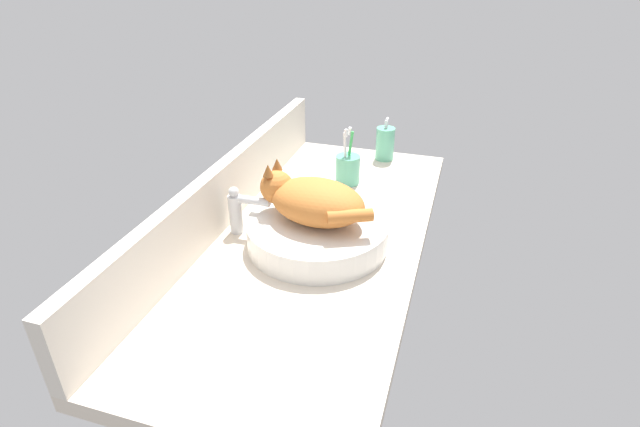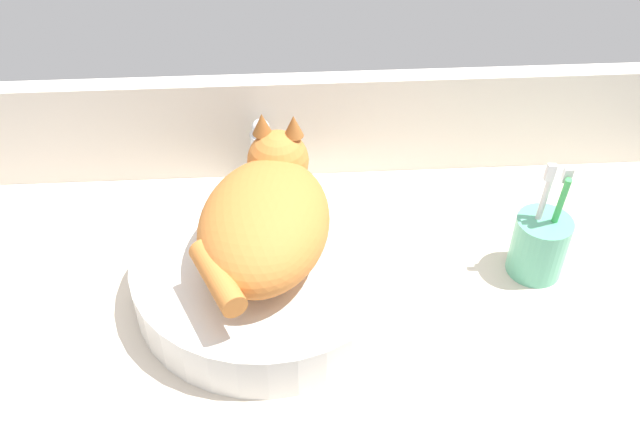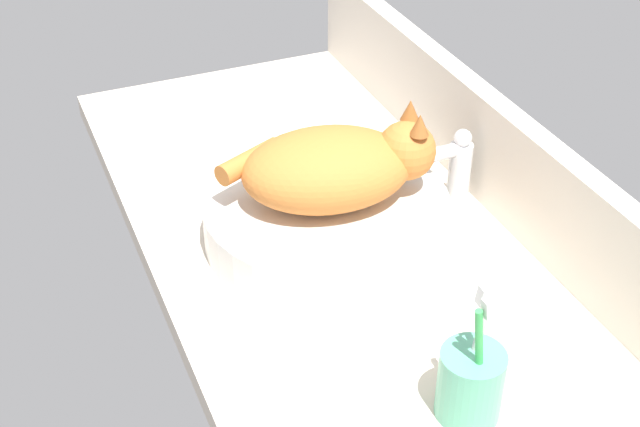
# 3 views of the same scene
# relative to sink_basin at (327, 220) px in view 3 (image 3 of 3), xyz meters

# --- Properties ---
(ground_plane) EXTENTS (1.31, 0.57, 0.04)m
(ground_plane) POSITION_rel_sink_basin_xyz_m (0.04, 0.02, -0.06)
(ground_plane) COLOR beige
(backsplash_panel) EXTENTS (1.31, 0.04, 0.17)m
(backsplash_panel) POSITION_rel_sink_basin_xyz_m (0.04, 0.28, 0.05)
(backsplash_panel) COLOR silver
(backsplash_panel) RESTS_ON ground_plane
(sink_basin) EXTENTS (0.37, 0.37, 0.07)m
(sink_basin) POSITION_rel_sink_basin_xyz_m (0.00, 0.00, 0.00)
(sink_basin) COLOR silver
(sink_basin) RESTS_ON ground_plane
(cat) EXTENTS (0.21, 0.32, 0.14)m
(cat) POSITION_rel_sink_basin_xyz_m (0.00, 0.01, 0.09)
(cat) COLOR #CC7533
(cat) RESTS_ON sink_basin
(faucet) EXTENTS (0.04, 0.12, 0.14)m
(faucet) POSITION_rel_sink_basin_xyz_m (-0.01, 0.22, 0.04)
(faucet) COLOR silver
(faucet) RESTS_ON ground_plane
(toothbrush_cup) EXTENTS (0.08, 0.08, 0.19)m
(toothbrush_cup) POSITION_rel_sink_basin_xyz_m (0.39, 0.02, 0.01)
(toothbrush_cup) COLOR #5BB28E
(toothbrush_cup) RESTS_ON ground_plane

